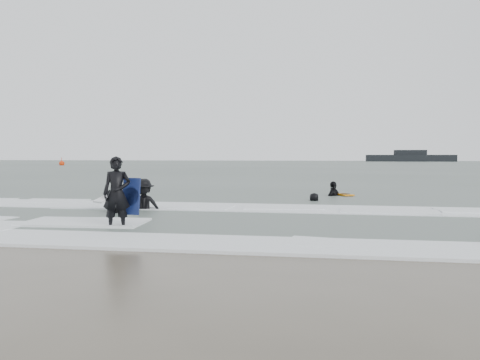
% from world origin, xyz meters
% --- Properties ---
extents(ground, '(320.00, 320.00, 0.00)m').
position_xyz_m(ground, '(0.00, 0.00, 0.00)').
color(ground, brown).
rests_on(ground, ground).
extents(sea, '(320.00, 320.00, 0.00)m').
position_xyz_m(sea, '(0.00, 80.00, 0.06)').
color(sea, '#47544C').
rests_on(sea, ground).
extents(surfer_centre, '(0.79, 0.61, 1.91)m').
position_xyz_m(surfer_centre, '(-2.47, 0.94, 0.00)').
color(surfer_centre, black).
rests_on(surfer_centre, ground).
extents(surfer_wading, '(1.08, 0.99, 1.80)m').
position_xyz_m(surfer_wading, '(-3.93, 4.04, 0.00)').
color(surfer_wading, black).
rests_on(surfer_wading, ground).
extents(surfer_breaker, '(1.39, 0.96, 1.97)m').
position_xyz_m(surfer_breaker, '(-3.31, 4.82, 0.00)').
color(surfer_breaker, black).
rests_on(surfer_breaker, ground).
extents(surfer_right_near, '(0.99, 1.17, 1.87)m').
position_xyz_m(surfer_right_near, '(3.18, 11.78, 0.00)').
color(surfer_right_near, black).
rests_on(surfer_right_near, ground).
extents(surfer_right_far, '(0.85, 0.68, 1.53)m').
position_xyz_m(surfer_right_far, '(2.34, 9.17, 0.00)').
color(surfer_right_far, black).
rests_on(surfer_right_far, ground).
extents(surf_foam, '(30.03, 9.06, 0.09)m').
position_xyz_m(surf_foam, '(0.00, 3.70, 0.04)').
color(surf_foam, white).
rests_on(surf_foam, ground).
extents(bodyboards, '(8.88, 11.28, 1.25)m').
position_xyz_m(bodyboards, '(-0.93, 5.83, 0.50)').
color(bodyboards, '#0F1947').
rests_on(bodyboards, ground).
extents(buoy, '(1.00, 1.00, 1.65)m').
position_xyz_m(buoy, '(-46.50, 71.16, 0.42)').
color(buoy, red).
rests_on(buoy, ground).
extents(vessel_horizon, '(26.57, 4.74, 3.61)m').
position_xyz_m(vessel_horizon, '(29.00, 143.16, 1.35)').
color(vessel_horizon, black).
rests_on(vessel_horizon, ground).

